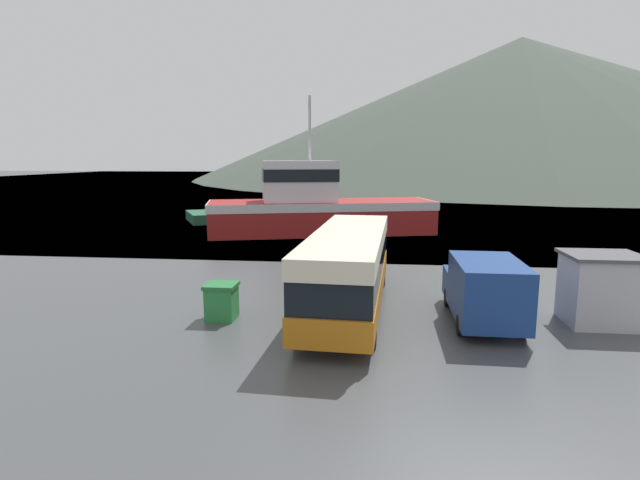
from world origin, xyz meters
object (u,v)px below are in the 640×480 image
at_px(delivery_van, 484,289).
at_px(fishing_boat, 316,207).
at_px(small_boat, 202,217).
at_px(tour_bus, 349,265).
at_px(storage_bin, 222,301).
at_px(dock_kiosk, 601,289).

xyz_separation_m(delivery_van, fishing_boat, (-8.37, 20.63, 0.81)).
relative_size(fishing_boat, small_boat, 3.24).
bearing_deg(tour_bus, delivery_van, -10.04).
relative_size(tour_bus, storage_bin, 8.53).
height_order(fishing_boat, small_boat, fishing_boat).
relative_size(tour_bus, dock_kiosk, 4.42).
xyz_separation_m(dock_kiosk, small_boat, (-23.70, 26.12, -0.83)).
bearing_deg(fishing_boat, tour_bus, -4.70).
bearing_deg(dock_kiosk, fishing_boat, 121.44).
relative_size(tour_bus, fishing_boat, 0.62).
bearing_deg(small_boat, fishing_boat, 124.48).
bearing_deg(tour_bus, dock_kiosk, -2.02).
bearing_deg(storage_bin, delivery_van, 3.40).
height_order(tour_bus, fishing_boat, fishing_boat).
bearing_deg(small_boat, storage_bin, 82.58).
height_order(fishing_boat, storage_bin, fishing_boat).
height_order(tour_bus, storage_bin, tour_bus).
height_order(delivery_van, dock_kiosk, dock_kiosk).
height_order(delivery_van, storage_bin, delivery_van).
bearing_deg(fishing_boat, small_boat, -132.19).
bearing_deg(dock_kiosk, storage_bin, -176.19).
relative_size(storage_bin, dock_kiosk, 0.52).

